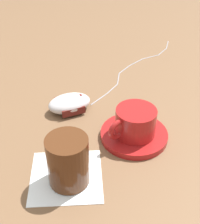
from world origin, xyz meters
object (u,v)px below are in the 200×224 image
at_px(coffee_cup, 135,122).
at_px(drinking_glass, 68,161).
at_px(computer_mouse, 70,103).
at_px(saucer, 134,135).

height_order(coffee_cup, drinking_glass, drinking_glass).
bearing_deg(drinking_glass, coffee_cup, 48.20).
xyz_separation_m(computer_mouse, drinking_glass, (0.04, -0.21, 0.03)).
bearing_deg(saucer, computer_mouse, 150.86).
distance_m(coffee_cup, drinking_glass, 0.17).
bearing_deg(coffee_cup, drinking_glass, -131.80).
bearing_deg(drinking_glass, saucer, 48.85).
xyz_separation_m(saucer, computer_mouse, (-0.15, 0.08, 0.01)).
height_order(computer_mouse, drinking_glass, drinking_glass).
relative_size(coffee_cup, computer_mouse, 0.80).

